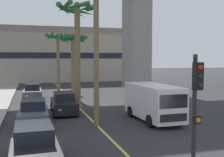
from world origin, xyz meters
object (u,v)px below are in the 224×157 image
at_px(car_queue_second, 64,104).
at_px(car_queue_third, 32,92).
at_px(traffic_light_median_near, 196,108).
at_px(palm_tree_far_median, 58,44).
at_px(delivery_van, 153,101).
at_px(palm_tree_mid_median, 96,3).
at_px(car_queue_front, 34,113).
at_px(car_queue_fourth, 34,147).
at_px(palm_tree_farthest_median, 77,27).
at_px(palm_tree_near_median, 73,48).

bearing_deg(car_queue_second, car_queue_third, 105.16).
xyz_separation_m(traffic_light_median_near, palm_tree_far_median, (-0.77, 30.68, 3.34)).
bearing_deg(delivery_van, car_queue_third, 121.38).
distance_m(delivery_van, traffic_light_median_near, 10.52).
height_order(traffic_light_median_near, palm_tree_mid_median, palm_tree_mid_median).
bearing_deg(traffic_light_median_near, car_queue_front, 111.24).
bearing_deg(traffic_light_median_near, palm_tree_mid_median, 93.56).
distance_m(car_queue_fourth, palm_tree_far_median, 27.36).
xyz_separation_m(car_queue_second, car_queue_third, (-2.19, 8.07, 0.00)).
bearing_deg(car_queue_fourth, car_queue_second, 77.14).
bearing_deg(palm_tree_farthest_median, car_queue_front, -123.06).
xyz_separation_m(traffic_light_median_near, palm_tree_mid_median, (-0.59, 9.51, 4.62)).
distance_m(car_queue_front, car_queue_fourth, 6.80).
height_order(delivery_van, traffic_light_median_near, traffic_light_median_near).
distance_m(delivery_van, palm_tree_farthest_median, 9.41).
height_order(palm_tree_mid_median, palm_tree_farthest_median, palm_tree_mid_median).
xyz_separation_m(car_queue_front, traffic_light_median_near, (4.23, -10.88, 1.99)).
xyz_separation_m(car_queue_front, palm_tree_mid_median, (3.64, -1.37, 6.61)).
xyz_separation_m(car_queue_third, palm_tree_far_median, (3.43, 8.49, 5.33)).
relative_size(delivery_van, palm_tree_farthest_median, 0.61).
bearing_deg(palm_tree_near_median, car_queue_second, -103.42).
height_order(palm_tree_far_median, palm_tree_farthest_median, palm_tree_farthest_median).
bearing_deg(traffic_light_median_near, car_queue_second, 98.10).
relative_size(car_queue_front, car_queue_second, 1.01).
height_order(palm_tree_near_median, palm_tree_mid_median, palm_tree_mid_median).
height_order(car_queue_third, palm_tree_mid_median, palm_tree_mid_median).
distance_m(traffic_light_median_near, palm_tree_near_median, 22.55).
distance_m(delivery_van, palm_tree_far_median, 21.73).
bearing_deg(car_queue_third, palm_tree_farthest_median, -57.53).
height_order(car_queue_front, palm_tree_far_median, palm_tree_far_median).
relative_size(car_queue_front, palm_tree_farthest_median, 0.48).
relative_size(car_queue_third, traffic_light_median_near, 0.99).
bearing_deg(traffic_light_median_near, delivery_van, 71.45).
distance_m(car_queue_third, traffic_light_median_near, 22.68).
distance_m(car_queue_third, car_queue_fourth, 18.11).
bearing_deg(palm_tree_mid_median, car_queue_second, 107.09).
height_order(car_queue_third, palm_tree_near_median, palm_tree_near_median).
bearing_deg(palm_tree_far_median, car_queue_third, -111.99).
distance_m(palm_tree_near_median, palm_tree_mid_median, 13.09).
bearing_deg(delivery_van, car_queue_fourth, -142.74).
bearing_deg(car_queue_third, car_queue_second, -74.84).
height_order(car_queue_third, palm_tree_farthest_median, palm_tree_farthest_median).
bearing_deg(palm_tree_mid_median, delivery_van, 5.44).
xyz_separation_m(car_queue_second, traffic_light_median_near, (2.01, -14.12, 1.99)).
distance_m(car_queue_front, delivery_van, 7.63).
xyz_separation_m(car_queue_front, palm_tree_far_median, (3.46, 19.80, 5.33)).
distance_m(car_queue_third, palm_tree_far_median, 10.59).
relative_size(car_queue_second, traffic_light_median_near, 0.98).
bearing_deg(car_queue_second, palm_tree_farthest_median, 58.78).
height_order(car_queue_second, delivery_van, delivery_van).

